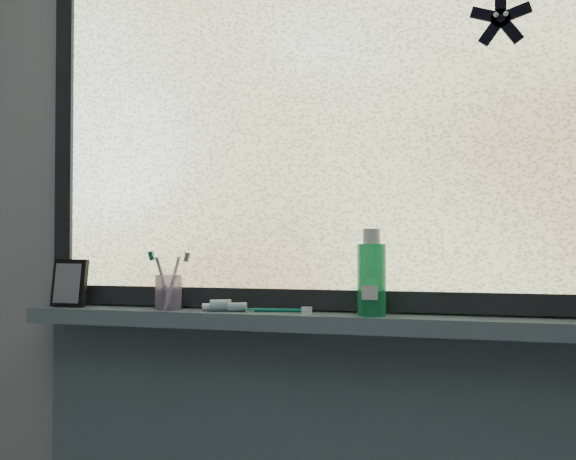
{
  "coord_description": "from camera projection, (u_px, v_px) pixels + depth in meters",
  "views": [
    {
      "loc": [
        0.31,
        -0.3,
        1.19
      ],
      "look_at": [
        -0.06,
        1.05,
        1.22
      ],
      "focal_mm": 40.0,
      "sensor_mm": 36.0,
      "label": 1
    }
  ],
  "objects": [
    {
      "name": "wall_back",
      "position": [
        336.0,
        220.0,
        1.63
      ],
      "size": [
        3.0,
        0.01,
        2.5
      ],
      "primitive_type": "cube",
      "color": "#9EA3A8",
      "rests_on": "ground"
    },
    {
      "name": "windowsill",
      "position": [
        331.0,
        322.0,
        1.56
      ],
      "size": [
        1.62,
        0.14,
        0.04
      ],
      "primitive_type": "cube",
      "color": "slate",
      "rests_on": "wall_back"
    },
    {
      "name": "window_pane",
      "position": [
        335.0,
        109.0,
        1.62
      ],
      "size": [
        1.5,
        0.01,
        1.0
      ],
      "primitive_type": "cube",
      "color": "silver",
      "rests_on": "wall_back"
    },
    {
      "name": "frame_bottom",
      "position": [
        335.0,
        300.0,
        1.6
      ],
      "size": [
        1.6,
        0.03,
        0.05
      ],
      "primitive_type": "cube",
      "color": "black",
      "rests_on": "windowsill"
    },
    {
      "name": "frame_left",
      "position": [
        66.0,
        124.0,
        1.82
      ],
      "size": [
        0.05,
        0.03,
        1.1
      ],
      "primitive_type": "cube",
      "color": "black",
      "rests_on": "wall_back"
    },
    {
      "name": "starfish_sticker",
      "position": [
        501.0,
        18.0,
        1.51
      ],
      "size": [
        0.15,
        0.02,
        0.15
      ],
      "primitive_type": null,
      "color": "black",
      "rests_on": "window_pane"
    },
    {
      "name": "vanity_mirror",
      "position": [
        70.0,
        283.0,
        1.73
      ],
      "size": [
        0.1,
        0.06,
        0.13
      ],
      "primitive_type": "cube",
      "rotation": [
        0.0,
        0.0,
        -0.04
      ],
      "color": "black",
      "rests_on": "windowsill"
    },
    {
      "name": "toothpaste_tube",
      "position": [
        227.0,
        306.0,
        1.61
      ],
      "size": [
        0.17,
        0.1,
        0.03
      ],
      "primitive_type": null,
      "rotation": [
        0.0,
        0.0,
        0.42
      ],
      "color": "silver",
      "rests_on": "windowsill"
    },
    {
      "name": "toothbrush_cup",
      "position": [
        168.0,
        292.0,
        1.65
      ],
      "size": [
        0.08,
        0.08,
        0.09
      ],
      "primitive_type": "cylinder",
      "rotation": [
        0.0,
        0.0,
        0.21
      ],
      "color": "#AF99CA",
      "rests_on": "windowsill"
    },
    {
      "name": "toothbrush_lying",
      "position": [
        269.0,
        309.0,
        1.6
      ],
      "size": [
        0.21,
        0.06,
        0.01
      ],
      "primitive_type": null,
      "rotation": [
        0.0,
        0.0,
        0.17
      ],
      "color": "#0B6656",
      "rests_on": "windowsill"
    },
    {
      "name": "mouthwash_bottle",
      "position": [
        372.0,
        272.0,
        1.51
      ],
      "size": [
        0.07,
        0.07,
        0.17
      ],
      "primitive_type": "cylinder",
      "rotation": [
        0.0,
        0.0,
        -0.09
      ],
      "color": "#1E9D59",
      "rests_on": "windowsill"
    }
  ]
}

